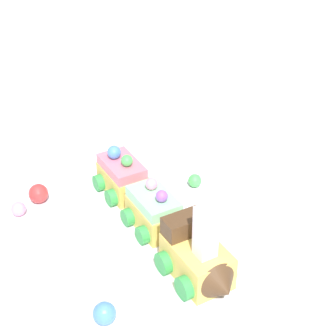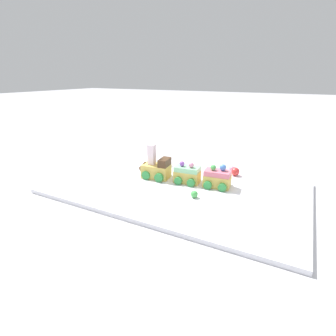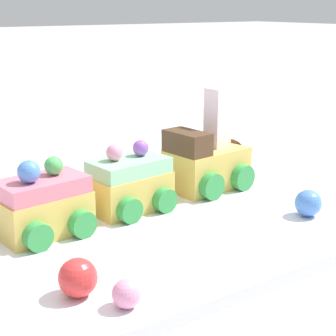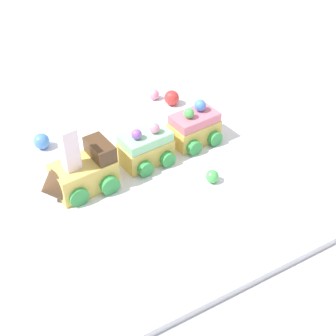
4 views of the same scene
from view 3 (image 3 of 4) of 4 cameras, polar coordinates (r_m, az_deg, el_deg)
name	(u,v)px [view 3 (image 3 of 4)]	position (r m, az deg, el deg)	size (l,w,h in m)	color
ground_plane	(124,206)	(0.61, -4.52, -3.85)	(10.00, 10.00, 0.00)	#B2B2B7
display_board	(124,201)	(0.61, -4.54, -3.32)	(0.74, 0.45, 0.01)	white
cake_train_locomotive	(211,161)	(0.63, 4.42, 0.74)	(0.11, 0.08, 0.11)	#E0BC56
cake_car_mint	(129,185)	(0.56, -3.95, -1.74)	(0.08, 0.07, 0.07)	#E0BC56
cake_car_strawberry	(43,206)	(0.51, -12.56, -3.82)	(0.08, 0.07, 0.07)	#E0BC56
gumball_green	(34,187)	(0.61, -13.46, -1.91)	(0.02, 0.02, 0.02)	#4CBC56
gumball_blue	(308,203)	(0.56, 14.05, -3.48)	(0.03, 0.03, 0.03)	#4C84E0
gumball_pink	(127,294)	(0.39, -4.23, -12.61)	(0.02, 0.02, 0.02)	pink
gumball_red	(78,278)	(0.40, -9.15, -10.94)	(0.03, 0.03, 0.03)	red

